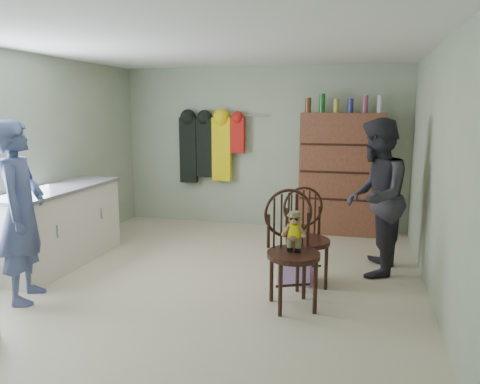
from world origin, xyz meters
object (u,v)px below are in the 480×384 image
(chair_front, at_px, (292,242))
(chair_far, at_px, (306,233))
(counter, at_px, (59,226))
(dresser, at_px, (341,173))

(chair_front, xyz_separation_m, chair_far, (0.06, 0.61, -0.07))
(counter, bearing_deg, chair_front, -9.86)
(chair_front, relative_size, dresser, 0.54)
(counter, height_order, chair_front, chair_front)
(chair_far, xyz_separation_m, dresser, (0.25, 2.19, 0.35))
(counter, relative_size, chair_far, 1.79)
(counter, xyz_separation_m, chair_front, (2.89, -0.50, 0.15))
(chair_front, bearing_deg, dresser, 59.29)
(chair_front, bearing_deg, chair_far, 59.85)
(chair_front, distance_m, chair_far, 0.61)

